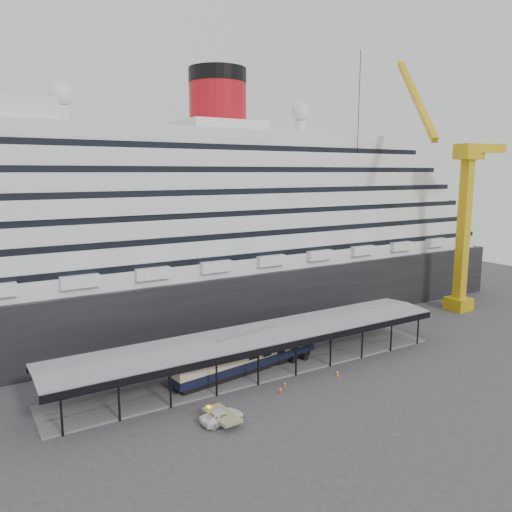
# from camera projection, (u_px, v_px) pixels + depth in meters

# --- Properties ---
(ground) EXTENTS (200.00, 200.00, 0.00)m
(ground) POSITION_uv_depth(u_px,v_px,m) (281.00, 383.00, 62.72)
(ground) COLOR #363638
(ground) RESTS_ON ground
(cruise_ship) EXTENTS (130.00, 30.00, 43.90)m
(cruise_ship) POSITION_uv_depth(u_px,v_px,m) (178.00, 218.00, 86.57)
(cruise_ship) COLOR black
(cruise_ship) RESTS_ON ground
(platform_canopy) EXTENTS (56.00, 9.18, 5.30)m
(platform_canopy) POSITION_uv_depth(u_px,v_px,m) (260.00, 353.00, 66.53)
(platform_canopy) COLOR slate
(platform_canopy) RESTS_ON ground
(crane_yellow) EXTENTS (23.83, 18.78, 47.60)m
(crane_yellow) POSITION_uv_depth(u_px,v_px,m) (459.00, 206.00, 92.53)
(crane_yellow) COLOR gold
(crane_yellow) RESTS_ON ground
(port_truck) EXTENTS (4.86, 2.51, 1.31)m
(port_truck) POSITION_uv_depth(u_px,v_px,m) (222.00, 416.00, 52.71)
(port_truck) COLOR white
(port_truck) RESTS_ON ground
(pullman_carriage) EXTENTS (22.27, 5.83, 21.69)m
(pullman_carriage) POSITION_uv_depth(u_px,v_px,m) (247.00, 354.00, 65.44)
(pullman_carriage) COLOR black
(pullman_carriage) RESTS_ON ground
(traffic_cone_left) EXTENTS (0.39, 0.39, 0.66)m
(traffic_cone_left) POSITION_uv_depth(u_px,v_px,m) (285.00, 384.00, 61.49)
(traffic_cone_left) COLOR #CF4B0B
(traffic_cone_left) RESTS_ON ground
(traffic_cone_mid) EXTENTS (0.44, 0.44, 0.75)m
(traffic_cone_mid) POSITION_uv_depth(u_px,v_px,m) (280.00, 390.00, 59.70)
(traffic_cone_mid) COLOR red
(traffic_cone_mid) RESTS_ON ground
(traffic_cone_right) EXTENTS (0.37, 0.37, 0.72)m
(traffic_cone_right) POSITION_uv_depth(u_px,v_px,m) (337.00, 373.00, 64.78)
(traffic_cone_right) COLOR orange
(traffic_cone_right) RESTS_ON ground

